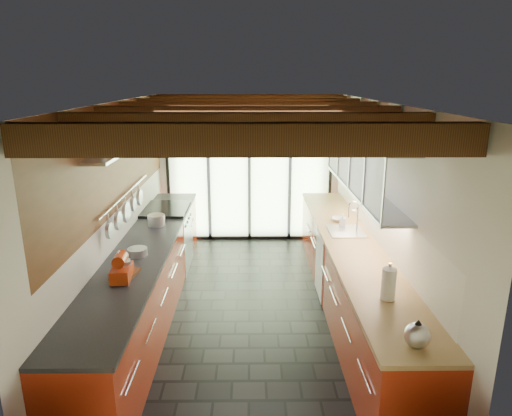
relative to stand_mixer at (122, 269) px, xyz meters
name	(u,v)px	position (x,y,z in m)	size (l,w,h in m)	color
ground	(249,310)	(1.27, 1.03, -1.03)	(5.50, 5.50, 0.00)	black
room_shell	(249,185)	(1.27, 1.03, 0.62)	(5.50, 5.50, 5.50)	silver
ceiling_beams	(249,113)	(1.27, 1.41, 1.43)	(3.14, 5.06, 4.90)	#593316
glass_door	(249,150)	(1.27, 3.72, 0.63)	(2.95, 0.10, 2.90)	#C6EAAD
left_counter	(147,278)	(-0.01, 1.03, -0.57)	(0.68, 5.00, 0.92)	#A12811
range_stove	(168,238)	(-0.01, 2.48, -0.56)	(0.66, 0.90, 0.97)	silver
right_counter	(350,277)	(2.54, 1.03, -0.57)	(0.68, 5.00, 0.92)	#A12811
sink_assembly	(347,229)	(2.56, 1.43, -0.07)	(0.45, 0.52, 0.43)	silver
upper_cabinets_right	(364,163)	(2.70, 1.33, 0.82)	(0.34, 3.00, 3.00)	silver
left_wall_fixtures	(127,166)	(-0.20, 1.21, 0.81)	(0.28, 2.60, 0.96)	silver
stand_mixer	(122,269)	(0.00, 0.00, 0.00)	(0.20, 0.32, 0.29)	red
pot_large	(156,220)	(0.00, 1.73, -0.04)	(0.24, 0.24, 0.15)	silver
pot_small	(137,252)	(0.00, 0.63, -0.07)	(0.22, 0.22, 0.09)	silver
cutting_board	(125,274)	(0.00, 0.10, -0.10)	(0.22, 0.31, 0.03)	brown
kettle	(417,334)	(2.54, -1.22, -0.01)	(0.23, 0.26, 0.23)	silver
paper_towel	(389,284)	(2.54, -0.47, 0.04)	(0.14, 0.14, 0.36)	white
soap_bottle	(343,220)	(2.54, 1.64, -0.02)	(0.08, 0.08, 0.18)	silver
bowl	(339,219)	(2.54, 1.90, -0.09)	(0.20, 0.20, 0.05)	silver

